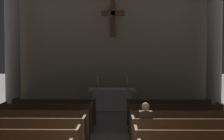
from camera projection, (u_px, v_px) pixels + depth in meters
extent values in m
cube|color=#422B19|center=(27.00, 137.00, 6.98)|extent=(2.87, 0.40, 0.05)
cube|color=#422B19|center=(23.00, 128.00, 6.74)|extent=(2.87, 0.05, 0.50)
cube|color=#422B19|center=(84.00, 135.00, 6.93)|extent=(0.06, 0.50, 0.95)
cube|color=#422B19|center=(39.00, 127.00, 8.04)|extent=(2.87, 0.40, 0.05)
cube|color=#422B19|center=(36.00, 119.00, 7.81)|extent=(2.87, 0.05, 0.50)
cube|color=#422B19|center=(40.00, 133.00, 8.23)|extent=(2.87, 0.04, 0.40)
cube|color=#422B19|center=(89.00, 125.00, 7.99)|extent=(0.06, 0.50, 0.95)
cube|color=#422B19|center=(48.00, 119.00, 9.11)|extent=(2.87, 0.40, 0.05)
cube|color=#422B19|center=(46.00, 112.00, 8.87)|extent=(2.87, 0.05, 0.50)
cube|color=#422B19|center=(49.00, 124.00, 9.30)|extent=(2.87, 0.04, 0.40)
cube|color=#422B19|center=(92.00, 117.00, 9.06)|extent=(0.06, 0.50, 0.95)
cube|color=#422B19|center=(3.00, 117.00, 9.11)|extent=(0.06, 0.50, 0.95)
cube|color=#422B19|center=(55.00, 112.00, 10.17)|extent=(2.87, 0.40, 0.05)
cube|color=#422B19|center=(54.00, 106.00, 9.94)|extent=(2.87, 0.05, 0.50)
cube|color=#422B19|center=(56.00, 117.00, 10.36)|extent=(2.87, 0.04, 0.40)
cube|color=#422B19|center=(95.00, 111.00, 10.12)|extent=(0.06, 0.50, 0.95)
cube|color=#422B19|center=(15.00, 111.00, 10.18)|extent=(0.06, 0.50, 0.95)
cube|color=#422B19|center=(191.00, 138.00, 6.90)|extent=(2.87, 0.40, 0.05)
cube|color=#422B19|center=(194.00, 129.00, 6.67)|extent=(2.87, 0.05, 0.50)
cube|color=#422B19|center=(133.00, 136.00, 6.91)|extent=(0.06, 0.50, 0.95)
cube|color=#422B19|center=(181.00, 127.00, 7.97)|extent=(2.87, 0.40, 0.05)
cube|color=#422B19|center=(183.00, 119.00, 7.73)|extent=(2.87, 0.05, 0.50)
cube|color=#422B19|center=(180.00, 133.00, 8.15)|extent=(2.87, 0.04, 0.40)
cube|color=#422B19|center=(131.00, 125.00, 7.97)|extent=(0.06, 0.50, 0.95)
cube|color=#422B19|center=(174.00, 119.00, 9.03)|extent=(2.87, 0.40, 0.05)
cube|color=#422B19|center=(175.00, 112.00, 8.80)|extent=(2.87, 0.05, 0.50)
cube|color=#422B19|center=(173.00, 125.00, 9.22)|extent=(2.87, 0.04, 0.40)
cube|color=#422B19|center=(129.00, 118.00, 9.04)|extent=(0.06, 0.50, 0.95)
cube|color=#422B19|center=(219.00, 118.00, 8.98)|extent=(0.06, 0.50, 0.95)
cube|color=#422B19|center=(168.00, 113.00, 10.10)|extent=(2.87, 0.40, 0.05)
cube|color=#422B19|center=(169.00, 106.00, 9.86)|extent=(2.87, 0.05, 0.50)
cube|color=#422B19|center=(167.00, 118.00, 10.29)|extent=(2.87, 0.04, 0.40)
cube|color=#422B19|center=(128.00, 111.00, 10.10)|extent=(0.06, 0.50, 0.95)
cube|color=#422B19|center=(208.00, 112.00, 10.05)|extent=(0.06, 0.50, 0.95)
cube|color=#9E998E|center=(13.00, 106.00, 13.61)|extent=(1.00, 1.00, 0.20)
cylinder|color=#9E998E|center=(12.00, 32.00, 13.46)|extent=(0.72, 0.72, 7.40)
cube|color=#9E998E|center=(213.00, 106.00, 13.42)|extent=(1.00, 1.00, 0.20)
cylinder|color=#9E998E|center=(214.00, 32.00, 13.28)|extent=(0.72, 0.72, 7.40)
cube|color=#BCB7AD|center=(113.00, 101.00, 12.97)|extent=(1.76, 0.72, 0.88)
cube|color=#BCB7AD|center=(113.00, 90.00, 12.95)|extent=(2.20, 0.90, 0.12)
cube|color=silver|center=(113.00, 89.00, 12.94)|extent=(2.09, 0.86, 0.01)
cylinder|color=#B79338|center=(98.00, 88.00, 12.96)|extent=(0.16, 0.16, 0.02)
cylinder|color=#B79338|center=(98.00, 85.00, 12.95)|extent=(0.07, 0.07, 0.30)
cylinder|color=silver|center=(98.00, 79.00, 12.94)|extent=(0.04, 0.04, 0.25)
cylinder|color=#B79338|center=(127.00, 88.00, 12.93)|extent=(0.16, 0.16, 0.02)
cylinder|color=#B79338|center=(127.00, 85.00, 12.92)|extent=(0.07, 0.07, 0.30)
cylinder|color=silver|center=(127.00, 80.00, 12.91)|extent=(0.04, 0.04, 0.25)
cube|color=gray|center=(113.00, 27.00, 14.60)|extent=(10.96, 0.25, 8.18)
cube|color=brown|center=(113.00, 19.00, 14.34)|extent=(0.23, 0.23, 1.88)
cube|color=brown|center=(113.00, 13.00, 14.33)|extent=(1.21, 0.23, 0.23)
cube|color=#26262B|center=(145.00, 134.00, 6.97)|extent=(0.28, 0.36, 0.12)
cube|color=#2D2319|center=(146.00, 122.00, 6.83)|extent=(0.32, 0.20, 0.54)
sphere|color=#9E7051|center=(146.00, 107.00, 6.81)|extent=(0.20, 0.20, 0.20)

